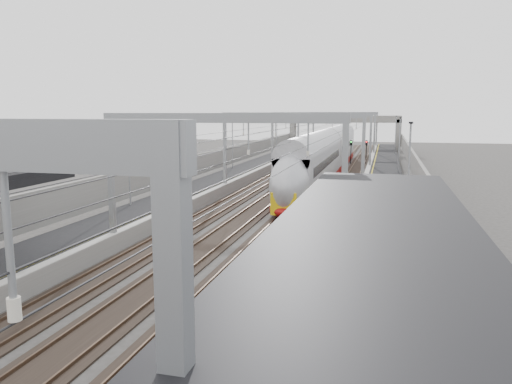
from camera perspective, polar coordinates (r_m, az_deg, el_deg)
The scene contains 12 objects.
platform_left at distance 50.31m, azimuth -4.32°, elevation 0.96°, with size 4.00×120.00×1.00m, color black.
platform_right at distance 47.65m, azimuth 14.21°, elevation 0.24°, with size 4.00×120.00×1.00m, color black.
tracks at distance 48.41m, azimuth 4.69°, elevation 0.09°, with size 11.40×140.00×0.20m.
overhead_line at distance 54.36m, azimuth 5.99°, elevation 7.52°, with size 13.00×140.00×6.60m.
canopy_right at distance 5.71m, azimuth 12.29°, elevation -17.90°, with size 4.40×30.00×4.24m.
overbridge at distance 102.46m, azimuth 10.09°, elevation 7.72°, with size 22.00×2.20×6.90m.
wall_left at distance 51.29m, azimuth -7.72°, elevation 2.30°, with size 0.30×120.00×3.20m, color slate.
wall_right at distance 47.60m, azimuth 18.12°, elevation 1.39°, with size 0.30×120.00×3.20m, color slate.
train at distance 58.12m, azimuth 7.95°, elevation 3.71°, with size 2.88×52.45×4.55m.
signal_green at distance 76.42m, azimuth 4.49°, elevation 5.21°, with size 0.32×0.32×3.48m.
signal_red_near at distance 75.38m, azimuth 10.80°, elevation 5.02°, with size 0.32×0.32×3.48m.
signal_red_far at distance 76.00m, azimuth 12.50°, elevation 5.00°, with size 0.32×0.32×3.48m.
Camera 1 is at (8.15, -2.11, 7.67)m, focal length 35.00 mm.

